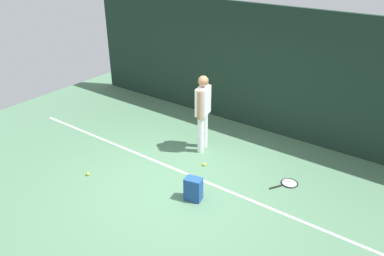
{
  "coord_description": "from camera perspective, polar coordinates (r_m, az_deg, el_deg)",
  "views": [
    {
      "loc": [
        3.78,
        -4.76,
        4.23
      ],
      "look_at": [
        0.0,
        0.4,
        1.0
      ],
      "focal_mm": 35.75,
      "sensor_mm": 36.0,
      "label": 1
    }
  ],
  "objects": [
    {
      "name": "tennis_ball_by_fence",
      "position": [
        7.85,
        -15.27,
        -6.6
      ],
      "size": [
        0.07,
        0.07,
        0.07
      ],
      "primitive_type": "sphere",
      "color": "#CCE033",
      "rests_on": "ground"
    },
    {
      "name": "tennis_ball_near_player",
      "position": [
        7.87,
        1.86,
        -5.44
      ],
      "size": [
        0.07,
        0.07,
        0.07
      ],
      "primitive_type": "sphere",
      "color": "#CCE033",
      "rests_on": "ground"
    },
    {
      "name": "court_line",
      "position": [
        7.6,
        -0.43,
        -7.0
      ],
      "size": [
        9.0,
        0.05,
        0.0
      ],
      "primitive_type": "cube",
      "color": "white",
      "rests_on": "ground"
    },
    {
      "name": "back_fence",
      "position": [
        9.06,
        9.87,
        8.63
      ],
      "size": [
        10.0,
        0.1,
        2.93
      ],
      "primitive_type": "cube",
      "color": "#192D23",
      "rests_on": "ground"
    },
    {
      "name": "tennis_player",
      "position": [
        8.04,
        1.64,
        2.85
      ],
      "size": [
        0.32,
        0.52,
        1.7
      ],
      "rotation": [
        0.0,
        0.0,
        -1.31
      ],
      "color": "white",
      "rests_on": "ground"
    },
    {
      "name": "ground_plane",
      "position": [
        7.4,
        -1.85,
        -8.06
      ],
      "size": [
        12.0,
        12.0,
        0.0
      ],
      "primitive_type": "plane",
      "color": "#4C7556"
    },
    {
      "name": "tennis_racket",
      "position": [
        7.56,
        14.16,
        -8.02
      ],
      "size": [
        0.46,
        0.62,
        0.03
      ],
      "rotation": [
        0.0,
        0.0,
        1.05
      ],
      "color": "black",
      "rests_on": "ground"
    },
    {
      "name": "backpack",
      "position": [
        6.85,
        0.25,
        -9.09
      ],
      "size": [
        0.34,
        0.33,
        0.44
      ],
      "rotation": [
        0.0,
        0.0,
        3.37
      ],
      "color": "#1E478C",
      "rests_on": "ground"
    }
  ]
}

